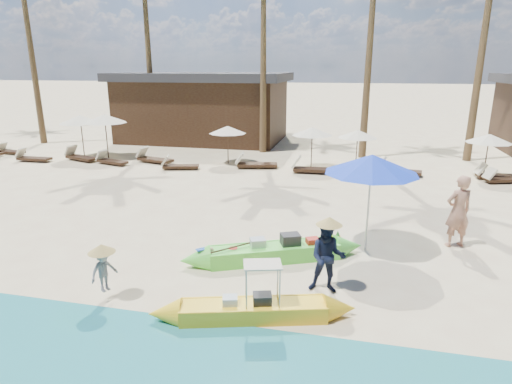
% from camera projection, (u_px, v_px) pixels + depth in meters
% --- Properties ---
extents(ground, '(240.00, 240.00, 0.00)m').
position_uv_depth(ground, '(277.00, 268.00, 10.36)').
color(ground, beige).
rests_on(ground, ground).
extents(green_canoe, '(4.92, 2.48, 0.67)m').
position_uv_depth(green_canoe, '(274.00, 252.00, 10.74)').
color(green_canoe, '#5CE746').
rests_on(green_canoe, ground).
extents(yellow_canoe, '(4.39, 1.50, 1.16)m').
position_uv_depth(yellow_canoe, '(253.00, 310.00, 8.24)').
color(yellow_canoe, yellow).
rests_on(yellow_canoe, ground).
extents(tourist, '(0.85, 0.72, 1.98)m').
position_uv_depth(tourist, '(458.00, 211.00, 11.38)').
color(tourist, tan).
rests_on(tourist, ground).
extents(vendor_green, '(0.79, 0.62, 1.59)m').
position_uv_depth(vendor_green, '(328.00, 257.00, 9.11)').
color(vendor_green, '#121832').
rests_on(vendor_green, ground).
extents(vendor_yellow, '(0.57, 0.69, 0.93)m').
position_uv_depth(vendor_yellow, '(104.00, 270.00, 8.85)').
color(vendor_yellow, gray).
rests_on(vendor_yellow, ground).
extents(blue_umbrella, '(2.39, 2.39, 2.58)m').
position_uv_depth(blue_umbrella, '(372.00, 164.00, 10.80)').
color(blue_umbrella, '#99999E').
rests_on(blue_umbrella, ground).
extents(lounger_1_right, '(1.69, 0.73, 0.55)m').
position_uv_depth(lounger_1_right, '(10.00, 151.00, 23.76)').
color(lounger_1_right, '#352515').
rests_on(lounger_1_right, ground).
extents(resort_parasol_2, '(2.17, 2.17, 2.24)m').
position_uv_depth(resort_parasol_2, '(80.00, 119.00, 22.45)').
color(resort_parasol_2, '#352515').
rests_on(resort_parasol_2, ground).
extents(lounger_2_left, '(1.81, 0.59, 0.61)m').
position_uv_depth(lounger_2_left, '(32.00, 158.00, 21.90)').
color(lounger_2_left, '#352515').
rests_on(lounger_2_left, ground).
extents(resort_parasol_3, '(2.24, 2.24, 2.31)m').
position_uv_depth(resort_parasol_3, '(105.00, 119.00, 22.24)').
color(resort_parasol_3, '#352515').
rests_on(resort_parasol_3, ground).
extents(lounger_3_left, '(2.02, 1.17, 0.65)m').
position_uv_depth(lounger_3_left, '(80.00, 156.00, 22.11)').
color(lounger_3_left, '#352515').
rests_on(lounger_3_left, ground).
extents(lounger_3_right, '(1.82, 0.98, 0.59)m').
position_uv_depth(lounger_3_right, '(111.00, 160.00, 21.27)').
color(lounger_3_right, '#352515').
rests_on(lounger_3_right, ground).
extents(resort_parasol_4, '(1.83, 1.83, 1.88)m').
position_uv_depth(resort_parasol_4, '(228.00, 130.00, 21.03)').
color(resort_parasol_4, '#352515').
rests_on(resort_parasol_4, ground).
extents(lounger_4_left, '(2.07, 1.06, 0.67)m').
position_uv_depth(lounger_4_left, '(153.00, 158.00, 21.61)').
color(lounger_4_left, '#352515').
rests_on(lounger_4_left, ground).
extents(lounger_4_right, '(1.84, 0.97, 0.60)m').
position_uv_depth(lounger_4_right, '(178.00, 165.00, 20.21)').
color(lounger_4_right, '#352515').
rests_on(lounger_4_right, ground).
extents(resort_parasol_5, '(1.91, 1.91, 1.97)m').
position_uv_depth(resort_parasol_5, '(312.00, 131.00, 20.00)').
color(resort_parasol_5, '#352515').
rests_on(resort_parasol_5, ground).
extents(lounger_5_left, '(2.09, 1.04, 0.68)m').
position_uv_depth(lounger_5_left, '(254.00, 164.00, 20.44)').
color(lounger_5_left, '#352515').
rests_on(lounger_5_left, ground).
extents(resort_parasol_6, '(1.82, 1.82, 1.88)m').
position_uv_depth(resort_parasol_6, '(358.00, 134.00, 19.75)').
color(resort_parasol_6, '#352515').
rests_on(resort_parasol_6, ground).
extents(lounger_6_left, '(2.01, 0.65, 0.68)m').
position_uv_depth(lounger_6_left, '(311.00, 168.00, 19.50)').
color(lounger_6_left, '#352515').
rests_on(lounger_6_left, ground).
extents(lounger_6_right, '(1.91, 0.76, 0.63)m').
position_uv_depth(lounger_6_right, '(363.00, 173.00, 18.76)').
color(lounger_6_right, '#352515').
rests_on(lounger_6_right, ground).
extents(resort_parasol_7, '(1.88, 1.88, 1.94)m').
position_uv_depth(resort_parasol_7, '(489.00, 138.00, 18.21)').
color(resort_parasol_7, '#352515').
rests_on(resort_parasol_7, ground).
extents(lounger_7_left, '(2.03, 0.88, 0.67)m').
position_uv_depth(lounger_7_left, '(396.00, 170.00, 19.23)').
color(lounger_7_left, '#352515').
rests_on(lounger_7_left, ground).
extents(lounger_7_right, '(1.78, 1.00, 0.58)m').
position_uv_depth(lounger_7_right, '(502.00, 179.00, 17.85)').
color(lounger_7_right, '#352515').
rests_on(lounger_7_right, ground).
extents(lounger_8_left, '(1.89, 0.72, 0.63)m').
position_uv_depth(lounger_8_left, '(495.00, 175.00, 18.43)').
color(lounger_8_left, '#352515').
rests_on(lounger_8_left, ground).
extents(pavilion_west, '(10.80, 6.60, 4.30)m').
position_uv_depth(pavilion_west, '(204.00, 106.00, 27.81)').
color(pavilion_west, '#352515').
rests_on(pavilion_west, ground).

